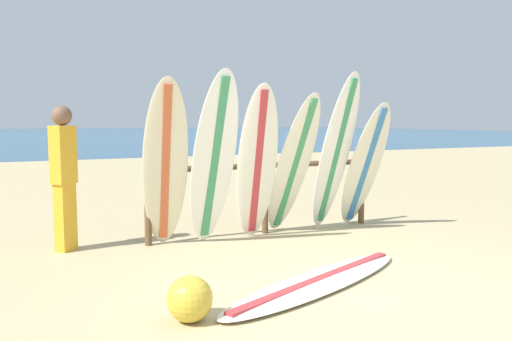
% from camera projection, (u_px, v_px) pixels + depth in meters
% --- Properties ---
extents(ground_plane, '(120.00, 120.00, 0.00)m').
position_uv_depth(ground_plane, '(372.00, 299.00, 4.60)').
color(ground_plane, tan).
extents(ocean_water, '(120.00, 80.00, 0.01)m').
position_uv_depth(ocean_water, '(40.00, 134.00, 56.76)').
color(ocean_water, '#1E5984').
rests_on(ocean_water, ground).
extents(surfboard_rack, '(3.42, 0.09, 1.11)m').
position_uv_depth(surfboard_rack, '(265.00, 181.00, 7.21)').
color(surfboard_rack, brown).
rests_on(surfboard_rack, ground).
extents(surfboard_leaning_far_left, '(0.65, 0.82, 2.10)m').
position_uv_depth(surfboard_leaning_far_left, '(165.00, 165.00, 6.28)').
color(surfboard_leaning_far_left, beige).
rests_on(surfboard_leaning_far_left, ground).
extents(surfboard_leaning_left, '(0.62, 0.85, 2.21)m').
position_uv_depth(surfboard_leaning_left, '(214.00, 160.00, 6.38)').
color(surfboard_leaning_left, white).
rests_on(surfboard_leaning_left, ground).
extents(surfboard_leaning_center_left, '(0.59, 0.60, 2.07)m').
position_uv_depth(surfboard_leaning_center_left, '(257.00, 163.00, 6.76)').
color(surfboard_leaning_center_left, white).
rests_on(surfboard_leaning_center_left, ground).
extents(surfboard_leaning_center, '(0.69, 1.02, 1.96)m').
position_uv_depth(surfboard_leaning_center, '(294.00, 165.00, 7.07)').
color(surfboard_leaning_center, silver).
rests_on(surfboard_leaning_center, ground).
extents(surfboard_leaning_center_right, '(0.53, 0.92, 2.25)m').
position_uv_depth(surfboard_leaning_center_right, '(335.00, 153.00, 7.32)').
color(surfboard_leaning_center_right, white).
rests_on(surfboard_leaning_center_right, ground).
extents(surfboard_leaning_right, '(0.55, 0.91, 1.85)m').
position_uv_depth(surfboard_leaning_right, '(365.00, 166.00, 7.53)').
color(surfboard_leaning_right, silver).
rests_on(surfboard_leaning_right, ground).
extents(surfboard_lying_on_sand, '(2.71, 1.54, 0.08)m').
position_uv_depth(surfboard_lying_on_sand, '(319.00, 281.00, 4.99)').
color(surfboard_lying_on_sand, white).
rests_on(surfboard_lying_on_sand, ground).
extents(beachgoer_standing, '(0.33, 0.32, 1.77)m').
position_uv_depth(beachgoer_standing, '(64.00, 172.00, 6.22)').
color(beachgoer_standing, gold).
rests_on(beachgoer_standing, ground).
extents(beach_ball, '(0.37, 0.37, 0.37)m').
position_uv_depth(beach_ball, '(190.00, 299.00, 4.07)').
color(beach_ball, gold).
rests_on(beach_ball, ground).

